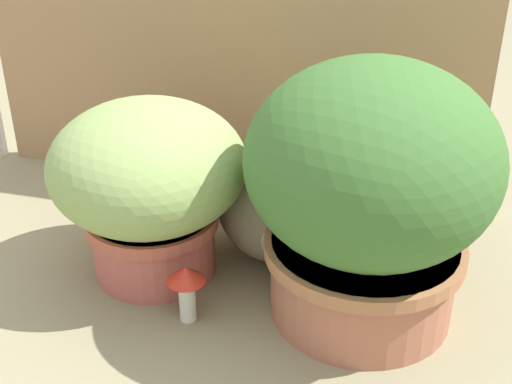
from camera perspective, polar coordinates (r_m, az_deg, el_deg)
ground_plane at (r=1.26m, az=-6.38°, el=-8.59°), size 6.00×6.00×0.00m
cardboard_backdrop at (r=1.50m, az=-2.57°, el=13.93°), size 1.14×0.03×0.76m
grass_planter at (r=1.23m, az=-9.03°, el=0.88°), size 0.36×0.36×0.34m
leafy_planter at (r=1.10m, az=9.58°, el=0.23°), size 0.41×0.41×0.45m
cat at (r=1.29m, az=0.81°, el=-0.79°), size 0.30×0.36×0.32m
mushroom_ornament_red at (r=1.16m, az=-5.91°, el=-7.69°), size 0.07×0.07×0.11m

